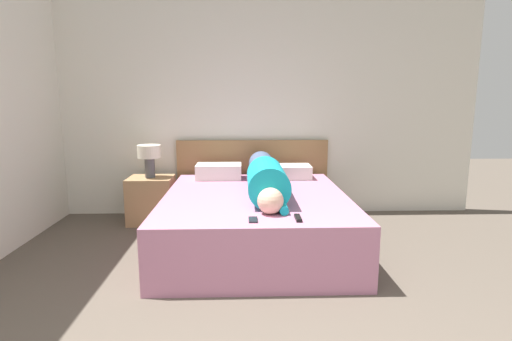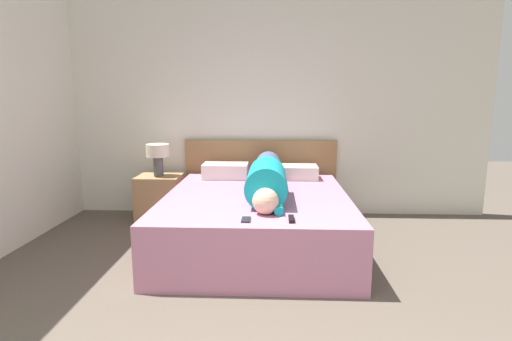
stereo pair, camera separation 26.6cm
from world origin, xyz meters
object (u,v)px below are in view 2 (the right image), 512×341
at_px(person_lying, 267,177).
at_px(cell_phone, 246,220).
at_px(bed, 257,220).
at_px(pillow_near_headboard, 225,171).
at_px(table_lamp, 158,154).
at_px(pillow_second, 296,172).
at_px(nightstand, 160,198).
at_px(tv_remote, 291,219).

relative_size(person_lying, cell_phone, 12.88).
bearing_deg(person_lying, bed, -147.60).
bearing_deg(pillow_near_headboard, table_lamp, 178.47).
height_order(table_lamp, cell_phone, table_lamp).
height_order(table_lamp, pillow_second, table_lamp).
bearing_deg(cell_phone, pillow_second, 74.16).
xyz_separation_m(person_lying, pillow_second, (0.31, 0.70, -0.08)).
distance_m(nightstand, pillow_second, 1.57).
distance_m(nightstand, table_lamp, 0.50).
distance_m(bed, pillow_second, 0.92).
xyz_separation_m(pillow_near_headboard, tv_remote, (0.66, -1.55, -0.07)).
xyz_separation_m(pillow_near_headboard, pillow_second, (0.78, -0.00, -0.01)).
bearing_deg(bed, tv_remote, -70.26).
bearing_deg(bed, cell_phone, -93.11).
height_order(pillow_second, tv_remote, pillow_second).
height_order(bed, nightstand, nightstand).
bearing_deg(cell_phone, tv_remote, 2.03).
bearing_deg(pillow_near_headboard, person_lying, -55.88).
bearing_deg(table_lamp, nightstand, 0.00).
height_order(nightstand, cell_phone, nightstand).
height_order(nightstand, tv_remote, tv_remote).
bearing_deg(table_lamp, person_lying, -30.27).
bearing_deg(cell_phone, person_lying, 80.94).
bearing_deg(table_lamp, bed, -34.40).
relative_size(nightstand, person_lying, 0.31).
distance_m(bed, nightstand, 1.38).
height_order(nightstand, person_lying, person_lying).
xyz_separation_m(person_lying, cell_phone, (-0.14, -0.87, -0.15)).
xyz_separation_m(table_lamp, cell_phone, (1.09, -1.59, -0.26)).
height_order(bed, table_lamp, table_lamp).
distance_m(nightstand, tv_remote, 2.14).
height_order(person_lying, pillow_second, person_lying).
distance_m(table_lamp, person_lying, 1.43).
relative_size(nightstand, tv_remote, 3.43).
xyz_separation_m(person_lying, pillow_near_headboard, (-0.47, 0.70, -0.07)).
height_order(table_lamp, tv_remote, table_lamp).
relative_size(pillow_near_headboard, pillow_second, 1.05).
height_order(nightstand, table_lamp, table_lamp).
distance_m(bed, pillow_near_headboard, 0.91).
distance_m(bed, cell_phone, 0.85).
xyz_separation_m(nightstand, tv_remote, (1.42, -1.57, 0.25)).
relative_size(pillow_near_headboard, tv_remote, 3.28).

